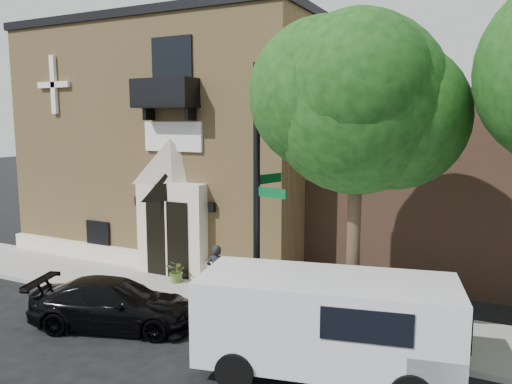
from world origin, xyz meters
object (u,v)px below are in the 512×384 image
street_sign (258,194)px  dumpster (379,315)px  fire_hydrant (371,330)px  pedestrian_near (217,272)px  black_sedan (114,304)px  cargo_van (336,323)px

street_sign → dumpster: street_sign is taller
fire_hydrant → pedestrian_near: size_ratio=0.50×
black_sedan → fire_hydrant: black_sedan is taller
street_sign → black_sedan: bearing=-134.7°
fire_hydrant → dumpster: 0.54m
black_sedan → fire_hydrant: bearing=-94.8°
cargo_van → pedestrian_near: cargo_van is taller
street_sign → pedestrian_near: 3.23m
cargo_van → fire_hydrant: (0.40, 1.52, -0.66)m
dumpster → pedestrian_near: pedestrian_near is taller
dumpster → pedestrian_near: size_ratio=1.26×
cargo_van → dumpster: (0.46, 2.02, -0.46)m
fire_hydrant → cargo_van: bearing=-104.8°
fire_hydrant → pedestrian_near: 5.05m
dumpster → pedestrian_near: bearing=152.3°
street_sign → pedestrian_near: street_sign is taller
black_sedan → street_sign: (3.31, 1.86, 2.89)m
cargo_van → street_sign: bearing=134.5°
cargo_van → pedestrian_near: 5.23m
black_sedan → cargo_van: (6.03, 0.07, 0.58)m
pedestrian_near → fire_hydrant: bearing=147.5°
fire_hydrant → dumpster: (0.06, 0.50, 0.20)m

